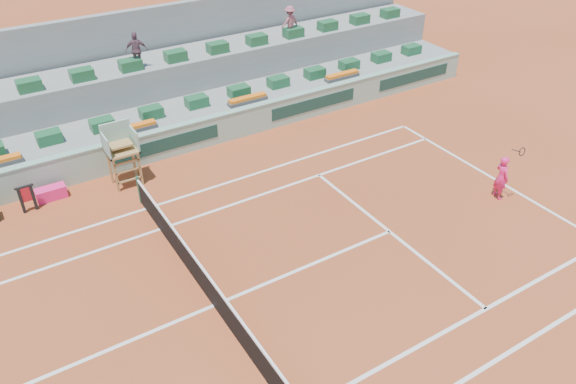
{
  "coord_description": "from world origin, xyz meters",
  "views": [
    {
      "loc": [
        -4.17,
        -10.67,
        11.42
      ],
      "look_at": [
        4.0,
        2.5,
        1.0
      ],
      "focal_mm": 35.0,
      "sensor_mm": 36.0,
      "label": 1
    }
  ],
  "objects": [
    {
      "name": "spectator_mid",
      "position": [
        2.37,
        11.75,
        3.36
      ],
      "size": [
        0.97,
        0.66,
        1.53
      ],
      "primitive_type": "imported",
      "rotation": [
        0.0,
        0.0,
        2.79
      ],
      "color": "#6B4753",
      "rests_on": "seating_tier_upper"
    },
    {
      "name": "seat_row_lower",
      "position": [
        0.0,
        9.8,
        1.42
      ],
      "size": [
        32.9,
        0.6,
        0.44
      ],
      "color": "#1B532E",
      "rests_on": "seating_tier_lower"
    },
    {
      "name": "towel_rack",
      "position": [
        -3.43,
        7.47,
        0.6
      ],
      "size": [
        0.61,
        0.1,
        1.03
      ],
      "color": "black",
      "rests_on": "ground"
    },
    {
      "name": "seating_tier_upper",
      "position": [
        0.0,
        12.3,
        1.3
      ],
      "size": [
        36.0,
        2.4,
        2.6
      ],
      "primitive_type": "cube",
      "color": "gray",
      "rests_on": "ground"
    },
    {
      "name": "flower_planters",
      "position": [
        -1.5,
        9.0,
        1.33
      ],
      "size": [
        26.8,
        0.36,
        0.28
      ],
      "color": "#474747",
      "rests_on": "seating_tier_lower"
    },
    {
      "name": "ground",
      "position": [
        0.0,
        0.0,
        0.0
      ],
      "size": [
        90.0,
        90.0,
        0.0
      ],
      "primitive_type": "plane",
      "color": "#923A1C",
      "rests_on": "ground"
    },
    {
      "name": "tennis_player",
      "position": [
        11.02,
        -0.46,
        0.84
      ],
      "size": [
        0.52,
        0.9,
        2.28
      ],
      "color": "#FD2170",
      "rests_on": "ground"
    },
    {
      "name": "seating_tier_lower",
      "position": [
        0.0,
        10.7,
        0.6
      ],
      "size": [
        36.0,
        4.0,
        1.2
      ],
      "primitive_type": "cube",
      "color": "gray",
      "rests_on": "ground"
    },
    {
      "name": "tennis_net",
      "position": [
        0.0,
        0.0,
        0.53
      ],
      "size": [
        0.1,
        11.97,
        1.1
      ],
      "color": "black",
      "rests_on": "ground"
    },
    {
      "name": "court_lines",
      "position": [
        0.0,
        0.0,
        0.01
      ],
      "size": [
        23.89,
        11.09,
        0.01
      ],
      "color": "silver",
      "rests_on": "ground"
    },
    {
      "name": "spectator_right",
      "position": [
        9.87,
        11.8,
        3.33
      ],
      "size": [
        1.0,
        0.66,
        1.46
      ],
      "primitive_type": "imported",
      "rotation": [
        0.0,
        0.0,
        3.28
      ],
      "color": "#994C57",
      "rests_on": "seating_tier_upper"
    },
    {
      "name": "stadium_back_wall",
      "position": [
        0.0,
        13.9,
        2.2
      ],
      "size": [
        36.0,
        0.4,
        4.4
      ],
      "primitive_type": "cube",
      "color": "gray",
      "rests_on": "ground"
    },
    {
      "name": "player_bag",
      "position": [
        -2.62,
        7.87,
        0.23
      ],
      "size": [
        1.03,
        0.46,
        0.46
      ],
      "primitive_type": "cube",
      "color": "#FD2170",
      "rests_on": "ground"
    },
    {
      "name": "advertising_hoarding",
      "position": [
        0.02,
        8.5,
        0.63
      ],
      "size": [
        36.0,
        0.34,
        1.26
      ],
      "color": "#8EB39D",
      "rests_on": "ground"
    },
    {
      "name": "umpire_chair",
      "position": [
        0.0,
        7.5,
        1.54
      ],
      "size": [
        1.1,
        0.9,
        2.4
      ],
      "color": "olive",
      "rests_on": "ground"
    },
    {
      "name": "seat_row_upper",
      "position": [
        0.0,
        11.7,
        2.82
      ],
      "size": [
        32.9,
        0.6,
        0.44
      ],
      "color": "#1B532E",
      "rests_on": "seating_tier_upper"
    }
  ]
}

